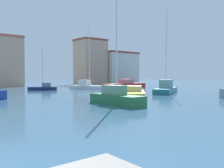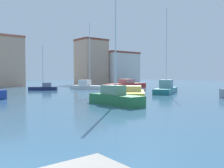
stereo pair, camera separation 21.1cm
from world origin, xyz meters
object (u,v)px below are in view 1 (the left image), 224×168
(sailboat_green_center_channel, at_px, (116,97))
(sailboat_teal_distant_north, at_px, (166,88))
(sailboat_navy_distant_east, at_px, (44,87))
(motorboat_yellow_near_pier, at_px, (133,93))
(motorboat_red_outer_mooring, at_px, (126,85))
(sailboat_white_far_right, at_px, (88,86))

(sailboat_green_center_channel, bearing_deg, sailboat_teal_distant_north, 22.09)
(sailboat_green_center_channel, relative_size, sailboat_teal_distant_north, 0.78)
(sailboat_navy_distant_east, xyz_separation_m, motorboat_yellow_near_pier, (3.65, -17.42, -0.06))
(sailboat_green_center_channel, xyz_separation_m, sailboat_teal_distant_north, (13.84, 5.62, 0.00))
(sailboat_navy_distant_east, height_order, sailboat_teal_distant_north, sailboat_teal_distant_north)
(sailboat_navy_distant_east, distance_m, motorboat_red_outer_mooring, 15.47)
(sailboat_white_far_right, bearing_deg, motorboat_yellow_near_pier, -103.84)
(sailboat_navy_distant_east, bearing_deg, sailboat_green_center_channel, -97.77)
(motorboat_yellow_near_pier, relative_size, sailboat_white_far_right, 0.60)
(motorboat_red_outer_mooring, relative_size, motorboat_yellow_near_pier, 1.30)
(motorboat_yellow_near_pier, height_order, sailboat_white_far_right, sailboat_white_far_right)
(motorboat_red_outer_mooring, height_order, sailboat_teal_distant_north, sailboat_teal_distant_north)
(sailboat_green_center_channel, relative_size, motorboat_red_outer_mooring, 1.00)
(motorboat_red_outer_mooring, bearing_deg, sailboat_green_center_channel, -134.20)
(sailboat_green_center_channel, xyz_separation_m, motorboat_red_outer_mooring, (18.07, 18.58, -0.06))
(motorboat_red_outer_mooring, bearing_deg, sailboat_teal_distant_north, -108.06)
(sailboat_white_far_right, bearing_deg, sailboat_green_center_channel, -117.49)
(sailboat_teal_distant_north, bearing_deg, motorboat_red_outer_mooring, 71.94)
(sailboat_white_far_right, bearing_deg, sailboat_navy_distant_east, 164.24)
(sailboat_navy_distant_east, relative_size, sailboat_teal_distant_north, 0.62)
(sailboat_navy_distant_east, height_order, sailboat_green_center_channel, sailboat_green_center_channel)
(sailboat_teal_distant_north, distance_m, sailboat_white_far_right, 14.86)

